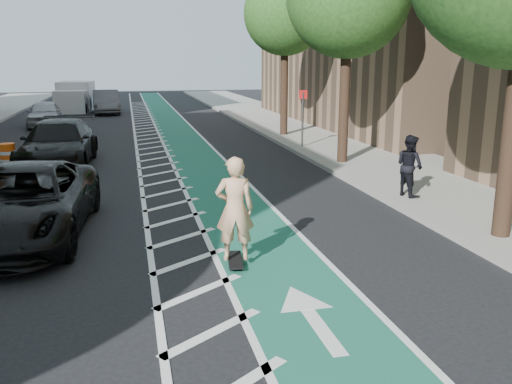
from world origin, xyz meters
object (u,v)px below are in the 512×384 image
object	(u,v)px
skateboarder	(235,209)
suv_far	(59,144)
suv_near	(22,203)
barrel_a	(5,188)

from	to	relation	value
skateboarder	suv_far	xyz separation A→B (m)	(-4.22, 10.77, -0.27)
suv_near	suv_far	xyz separation A→B (m)	(-0.19, 8.22, 0.04)
suv_near	suv_far	bearing A→B (deg)	95.82
skateboarder	barrel_a	bearing A→B (deg)	-39.45
suv_near	suv_far	distance (m)	8.22
skateboarder	suv_near	xyz separation A→B (m)	(-4.03, 2.55, -0.31)
skateboarder	barrel_a	xyz separation A→B (m)	(-4.97, 5.45, -0.60)
skateboarder	barrel_a	size ratio (longest dim) A/B	1.91
suv_near	suv_far	world-z (taller)	suv_far
suv_near	barrel_a	distance (m)	3.06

